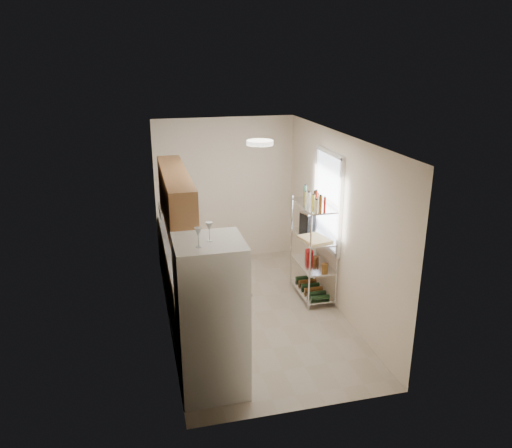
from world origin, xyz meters
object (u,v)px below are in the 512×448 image
(frying_pan_large, at_px, (183,243))
(espresso_machine, at_px, (308,221))
(rice_cooker, at_px, (188,249))
(refrigerator, at_px, (211,317))
(cutting_board, at_px, (315,239))

(frying_pan_large, bearing_deg, espresso_machine, 7.02)
(rice_cooker, height_order, espresso_machine, espresso_machine)
(frying_pan_large, distance_m, espresso_machine, 1.96)
(refrigerator, relative_size, frying_pan_large, 6.66)
(rice_cooker, relative_size, espresso_machine, 0.98)
(cutting_board, xyz_separation_m, espresso_machine, (0.06, 0.49, 0.12))
(rice_cooker, xyz_separation_m, cutting_board, (1.87, -0.11, 0.02))
(espresso_machine, bearing_deg, rice_cooker, 175.54)
(refrigerator, distance_m, espresso_machine, 2.90)
(refrigerator, distance_m, cutting_board, 2.50)
(frying_pan_large, bearing_deg, refrigerator, -79.15)
(rice_cooker, distance_m, cutting_board, 1.87)
(cutting_board, bearing_deg, rice_cooker, 176.52)
(refrigerator, relative_size, espresso_machine, 6.56)
(rice_cooker, xyz_separation_m, espresso_machine, (1.92, 0.38, 0.14))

